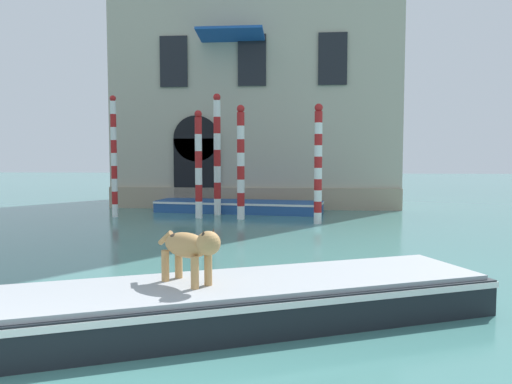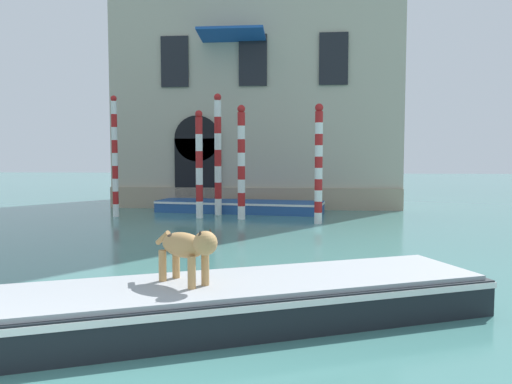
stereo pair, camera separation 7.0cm
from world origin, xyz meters
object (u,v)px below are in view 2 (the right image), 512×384
boat_foreground (245,300)px  mooring_pole_0 (199,164)px  mooring_pole_1 (319,163)px  mooring_pole_4 (241,162)px  mooring_pole_2 (115,156)px  dog_on_deck (187,247)px  boat_moored_near_palazzo (239,206)px  mooring_pole_3 (218,154)px

boat_foreground → mooring_pole_0: (-2.88, 10.68, 1.59)m
mooring_pole_1 → mooring_pole_4: bearing=161.9°
mooring_pole_2 → dog_on_deck: bearing=-64.6°
mooring_pole_2 → mooring_pole_4: mooring_pole_2 is taller
boat_moored_near_palazzo → mooring_pole_3: 2.29m
mooring_pole_1 → dog_on_deck: bearing=-100.9°
boat_moored_near_palazzo → mooring_pole_1: 4.48m
boat_foreground → mooring_pole_3: size_ratio=1.52×
dog_on_deck → mooring_pole_2: bearing=151.4°
boat_moored_near_palazzo → dog_on_deck: bearing=-77.8°
mooring_pole_0 → mooring_pole_3: bearing=64.0°
mooring_pole_3 → boat_foreground: bearing=-78.4°
boat_foreground → mooring_pole_4: bearing=74.1°
mooring_pole_2 → boat_moored_near_palazzo: bearing=23.9°
boat_foreground → mooring_pole_1: size_ratio=1.76×
mooring_pole_2 → mooring_pole_4: size_ratio=1.10×
mooring_pole_0 → mooring_pole_4: bearing=-7.6°
mooring_pole_2 → mooring_pole_3: (3.52, 0.95, 0.07)m
mooring_pole_1 → mooring_pole_4: 2.72m
boat_moored_near_palazzo → mooring_pole_0: 2.77m
dog_on_deck → mooring_pole_3: 12.12m
mooring_pole_0 → boat_moored_near_palazzo: bearing=58.7°
mooring_pole_3 → mooring_pole_4: mooring_pole_3 is taller
boat_foreground → dog_on_deck: size_ratio=7.12×
boat_foreground → mooring_pole_2: (-5.91, 10.72, 1.86)m
boat_moored_near_palazzo → mooring_pole_0: (-1.16, -1.90, 1.65)m
boat_foreground → mooring_pole_4: 10.70m
boat_foreground → boat_moored_near_palazzo: boat_foreground is taller
mooring_pole_1 → mooring_pole_3: mooring_pole_3 is taller
boat_foreground → mooring_pole_0: size_ratio=1.80×
mooring_pole_2 → mooring_pole_0: bearing=-0.8°
dog_on_deck → boat_moored_near_palazzo: (-1.02, 12.84, -0.79)m
boat_foreground → mooring_pole_1: mooring_pole_1 is taller
boat_moored_near_palazzo → mooring_pole_1: mooring_pole_1 is taller
dog_on_deck → mooring_pole_0: mooring_pole_0 is taller
dog_on_deck → boat_moored_near_palazzo: size_ratio=0.14×
boat_foreground → boat_moored_near_palazzo: bearing=74.5°
boat_foreground → mooring_pole_2: size_ratio=1.57×
dog_on_deck → mooring_pole_2: 12.21m
mooring_pole_0 → mooring_pole_3: (0.49, 1.00, 0.34)m
mooring_pole_3 → mooring_pole_4: size_ratio=1.14×
mooring_pole_0 → mooring_pole_3: size_ratio=0.84×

